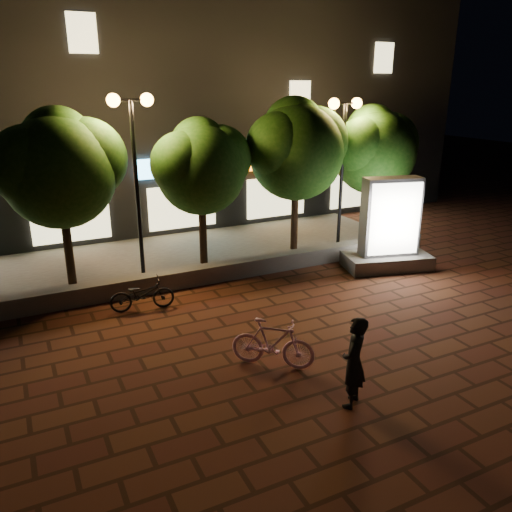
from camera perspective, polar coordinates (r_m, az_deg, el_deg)
ground at (r=11.58m, az=1.34°, el=-9.56°), size 80.00×80.00×0.00m
retaining_wall at (r=14.82m, az=-5.78°, el=-2.04°), size 16.00×0.45×0.50m
sidewalk at (r=17.13m, az=-8.70°, el=-0.01°), size 16.00×5.00×0.08m
building_block at (r=22.53m, az=-14.65°, el=16.95°), size 28.00×8.12×11.30m
tree_left at (r=14.70m, az=-21.15°, el=9.52°), size 3.60×3.00×4.89m
tree_mid at (r=15.59m, az=-6.14°, el=10.27°), size 3.24×2.70×4.50m
tree_right at (r=16.95m, az=4.60°, el=12.19°), size 3.72×3.10×5.07m
tree_far_right at (r=18.80m, az=13.19°, el=11.81°), size 3.48×2.90×4.76m
street_lamp_left at (r=14.67m, az=-13.60°, el=12.53°), size 1.26×0.36×5.18m
street_lamp_right at (r=17.60m, az=9.82°, el=13.30°), size 1.26×0.36×4.98m
ad_kiosk at (r=16.19m, az=14.70°, el=2.58°), size 2.88×1.94×2.85m
scooter_pink at (r=10.44m, az=1.90°, el=-9.75°), size 1.62×1.49×1.03m
rider at (r=9.28m, az=10.92°, el=-11.63°), size 0.74×0.71×1.71m
scooter_parked at (r=13.25m, az=-12.67°, el=-4.22°), size 1.68×0.80×0.85m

